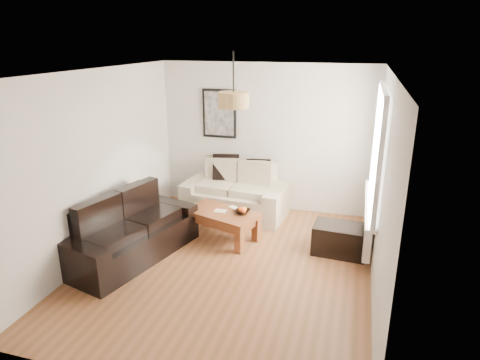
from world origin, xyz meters
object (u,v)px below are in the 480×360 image
(sofa_leather, at_px, (129,228))
(ottoman, at_px, (340,239))
(coffee_table, at_px, (222,225))
(loveseat_cream, at_px, (235,190))

(sofa_leather, xyz_separation_m, ottoman, (2.88, 0.91, -0.21))
(sofa_leather, relative_size, coffee_table, 1.79)
(coffee_table, bearing_deg, loveseat_cream, 94.95)
(loveseat_cream, height_order, sofa_leather, loveseat_cream)
(loveseat_cream, relative_size, ottoman, 2.37)
(loveseat_cream, distance_m, ottoman, 2.13)
(coffee_table, height_order, ottoman, coffee_table)
(loveseat_cream, xyz_separation_m, sofa_leather, (-1.01, -1.90, -0.01))
(sofa_leather, distance_m, ottoman, 3.03)
(coffee_table, xyz_separation_m, ottoman, (1.79, 0.03, -0.01))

